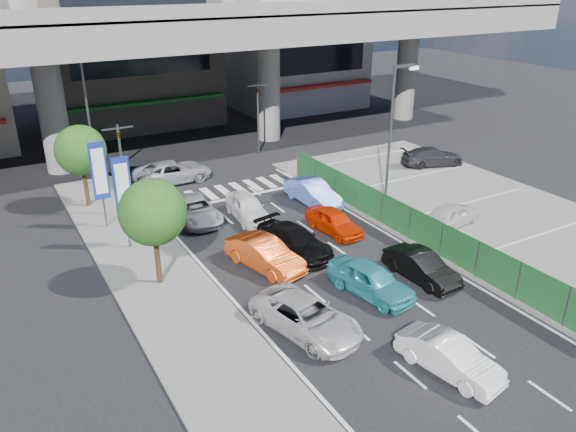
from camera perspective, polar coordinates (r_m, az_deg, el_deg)
ground at (r=24.69m, az=5.87°, el=-6.88°), size 120.00×120.00×0.00m
parking_lot at (r=32.89m, az=19.62°, el=-0.07°), size 12.00×28.00×0.06m
sidewalk_left at (r=25.13m, az=-12.86°, el=-6.65°), size 4.00×30.00×0.12m
fence_run at (r=28.03m, az=13.63°, el=-1.49°), size 0.16×22.00×1.80m
expressway at (r=41.28m, az=-12.44°, el=17.94°), size 64.00×14.00×10.75m
building_center at (r=51.89m, az=-16.31°, el=17.22°), size 14.00×10.90×15.00m
building_east at (r=57.21m, az=0.47°, el=17.11°), size 12.00×10.90×12.00m
traffic_light_left at (r=31.01m, az=-16.69°, el=6.63°), size 1.60×1.24×5.20m
traffic_light_right at (r=41.32m, az=-3.11°, el=11.65°), size 1.60×1.24×5.20m
street_lamp_right at (r=31.44m, az=10.65°, el=9.02°), size 1.65×0.22×8.00m
street_lamp_left at (r=36.49m, az=-19.42°, el=10.10°), size 1.65×0.22×8.00m
signboard_near at (r=27.36m, az=-16.41°, el=2.49°), size 0.80×0.14×4.70m
signboard_far at (r=30.06m, az=-18.60°, el=4.10°), size 0.80×0.14×4.70m
tree_near at (r=23.67m, az=-13.58°, el=0.33°), size 2.80×2.80×4.80m
tree_far at (r=33.24m, az=-20.33°, el=6.26°), size 2.80×2.80×4.80m
hatch_white_back_mid at (r=20.13m, az=16.06°, el=-13.58°), size 2.01×3.91×1.23m
sedan_white_mid_left at (r=21.27m, az=1.84°, el=-10.18°), size 3.19×5.04×1.30m
taxi_teal_mid at (r=23.75m, az=8.40°, el=-6.42°), size 2.38×4.29×1.38m
hatch_black_mid_right at (r=25.31m, az=13.42°, el=-5.02°), size 1.47×3.83×1.24m
taxi_orange_left at (r=25.52m, az=-2.37°, el=-3.91°), size 2.45×4.42×1.38m
sedan_black_mid at (r=26.83m, az=0.65°, el=-2.55°), size 2.64×4.72×1.29m
taxi_orange_right at (r=29.09m, az=4.70°, el=-0.53°), size 1.70×3.71×1.23m
wagon_silver_front_left at (r=30.79m, az=-9.38°, el=0.61°), size 2.17×4.44×1.22m
sedan_white_front_mid at (r=30.64m, az=-4.13°, el=0.88°), size 1.93×4.05×1.34m
kei_truck_front_right at (r=32.63m, az=2.52°, el=2.42°), size 1.65×4.25×1.38m
crossing_wagon_silver at (r=36.77m, az=-11.66°, el=4.42°), size 5.00×2.34×1.39m
parked_sedan_white at (r=30.90m, az=16.33°, el=0.16°), size 3.81×2.00×1.24m
parked_sedan_dgrey at (r=40.36m, az=14.47°, el=5.86°), size 4.61×2.99×1.24m
traffic_cone at (r=30.94m, az=13.23°, el=0.03°), size 0.49×0.49×0.73m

